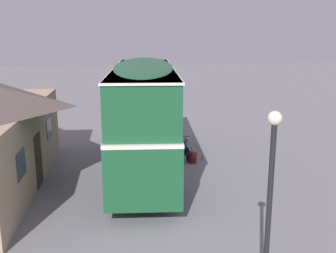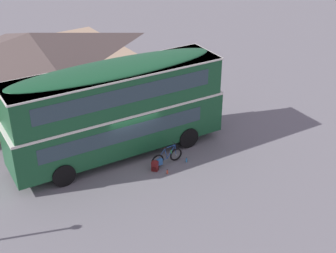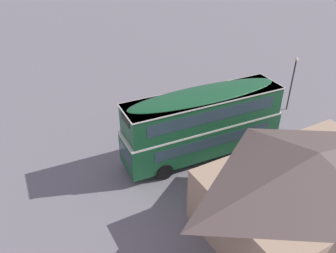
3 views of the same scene
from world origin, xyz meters
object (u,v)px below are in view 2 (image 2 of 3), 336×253
backpack_on_ground (155,165)px  water_bottle_red_squeeze (167,172)px  double_decker_bus (117,107)px  touring_bicycle (166,158)px  water_bottle_blue_sports (186,160)px

backpack_on_ground → water_bottle_red_squeeze: backpack_on_ground is taller
backpack_on_ground → double_decker_bus: bearing=105.0°
touring_bicycle → backpack_on_ground: 0.76m
touring_bicycle → water_bottle_red_squeeze: bearing=-120.5°
double_decker_bus → water_bottle_red_squeeze: 3.93m
water_bottle_red_squeeze → touring_bicycle: bearing=59.5°
double_decker_bus → backpack_on_ground: size_ratio=20.18×
water_bottle_red_squeeze → water_bottle_blue_sports: (1.35, 0.28, 0.01)m
double_decker_bus → touring_bicycle: (1.36, -2.15, -2.28)m
touring_bicycle → backpack_on_ground: bearing=-169.0°
touring_bicycle → water_bottle_blue_sports: size_ratio=7.26×
touring_bicycle → water_bottle_blue_sports: bearing=-24.3°
touring_bicycle → water_bottle_red_squeeze: 0.85m
double_decker_bus → water_bottle_blue_sports: size_ratio=45.56×
double_decker_bus → touring_bicycle: size_ratio=6.27×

